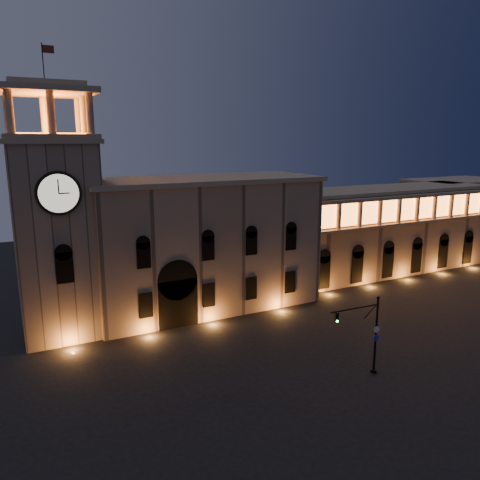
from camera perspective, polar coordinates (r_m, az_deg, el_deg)
The scene contains 6 objects.
ground at distance 48.98m, azimuth 8.47°, elevation -15.24°, with size 160.00×160.00×0.00m, color black.
government_building at distance 63.24m, azimuth -4.46°, elevation -0.37°, with size 30.80×12.80×17.60m.
clock_tower at distance 57.15m, azimuth -21.42°, elevation 1.29°, with size 9.80×9.80×32.40m.
colonnade_wing at distance 83.98m, azimuth 16.95°, elevation 1.24°, with size 40.60×11.50×14.50m.
secondary_building at distance 107.25m, azimuth 24.73°, elevation 2.74°, with size 20.00×12.00×14.00m, color #866B56.
traffic_light at distance 47.28m, azimuth 15.34°, elevation -11.07°, with size 5.74×0.67×7.87m.
Camera 1 is at (-25.86, -35.06, 22.40)m, focal length 35.00 mm.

